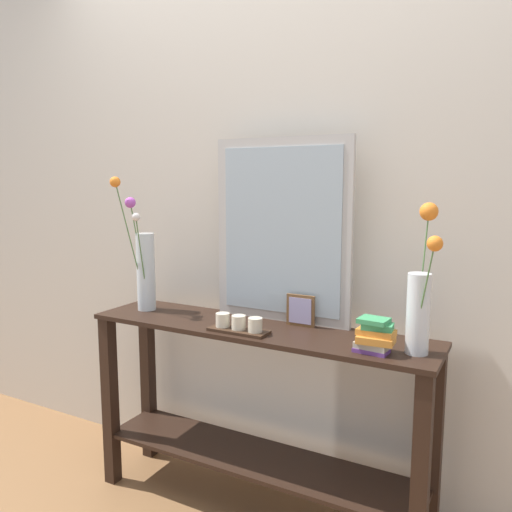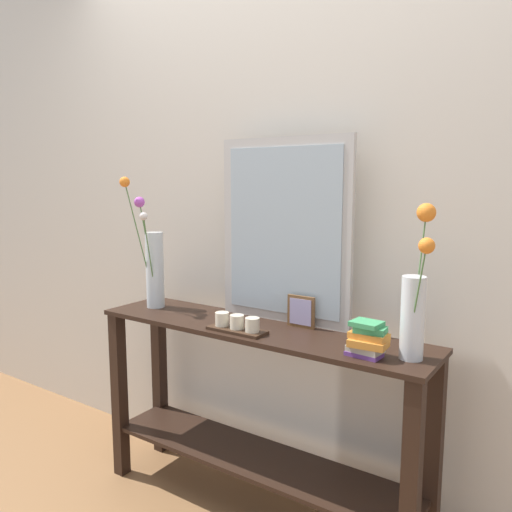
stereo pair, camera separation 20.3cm
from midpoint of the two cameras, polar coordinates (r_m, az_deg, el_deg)
ground_plane at (r=2.45m, az=2.65°, el=-26.72°), size 7.00×6.00×0.02m
wall_back at (r=2.26m, az=6.78°, el=7.05°), size 6.40×0.08×2.70m
console_table at (r=2.20m, az=2.74°, el=-15.80°), size 1.46×0.34×0.81m
mirror_leaning at (r=2.12m, az=5.94°, el=2.78°), size 0.61×0.03×0.77m
tall_vase_left at (r=2.40m, az=-9.12°, el=-0.81°), size 0.14×0.17×0.61m
vase_right at (r=1.79m, az=20.54°, el=-4.78°), size 0.12×0.21×0.52m
candle_tray at (r=2.02m, az=0.75°, el=-7.74°), size 0.24×0.09×0.07m
picture_frame_small at (r=2.09m, az=7.87°, el=-6.23°), size 0.12×0.01×0.13m
book_stack at (r=1.80m, az=15.60°, el=-9.06°), size 0.14×0.10×0.12m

